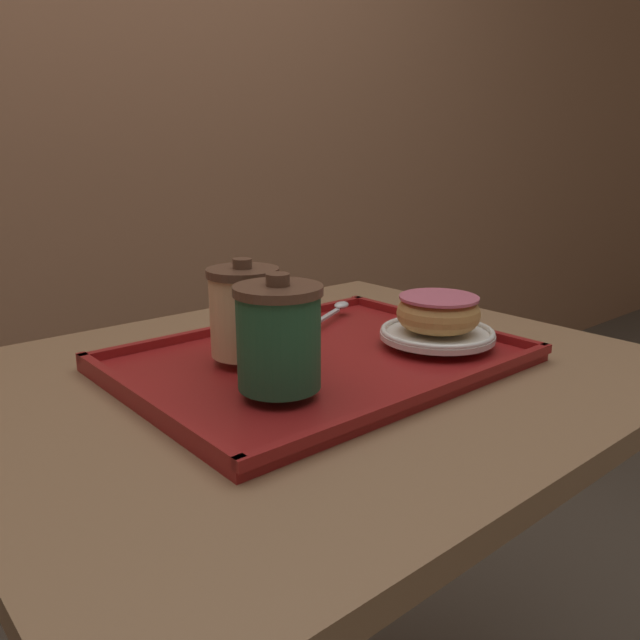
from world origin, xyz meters
TOP-DOWN VIEW (x-y plane):
  - wall_behind at (0.00, 1.10)m, footprint 8.00×0.05m
  - cafe_table at (0.00, 0.00)m, footprint 0.87×0.73m
  - serving_tray at (0.01, -0.00)m, footprint 0.50×0.38m
  - coffee_cup_front at (-0.11, -0.08)m, footprint 0.10×0.10m
  - coffee_cup_rear at (-0.08, 0.04)m, footprint 0.09×0.09m
  - plate_with_chocolate_donut at (0.17, -0.07)m, footprint 0.16×0.16m
  - donut_chocolate_glazed at (0.17, -0.07)m, footprint 0.12×0.12m
  - spoon at (0.15, 0.13)m, footprint 0.16×0.09m

SIDE VIEW (x-z plane):
  - cafe_table at x=0.00m, z-range 0.20..0.95m
  - serving_tray at x=0.01m, z-range 0.75..0.77m
  - spoon at x=0.15m, z-range 0.78..0.79m
  - plate_with_chocolate_donut at x=0.17m, z-range 0.78..0.79m
  - donut_chocolate_glazed at x=0.17m, z-range 0.79..0.84m
  - coffee_cup_rear at x=-0.08m, z-range 0.77..0.90m
  - coffee_cup_front at x=-0.11m, z-range 0.77..0.90m
  - wall_behind at x=0.00m, z-range 0.00..2.40m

